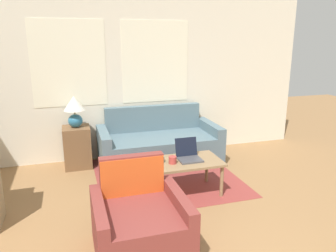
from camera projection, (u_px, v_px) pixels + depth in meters
wall_back at (119, 78)px, 5.23m from camera, size 6.41×0.06×2.60m
rug at (166, 176)px, 4.70m from camera, size 1.94×1.95×0.01m
couch at (158, 145)px, 5.22m from camera, size 1.86×0.89×0.86m
armchair at (139, 224)px, 3.02m from camera, size 0.82×0.82×0.83m
side_table at (77, 147)px, 5.00m from camera, size 0.40×0.40×0.63m
table_lamp at (74, 109)px, 4.84m from camera, size 0.31×0.31×0.47m
coffee_table at (179, 165)px, 4.09m from camera, size 1.08×0.56×0.44m
laptop at (189, 155)px, 4.14m from camera, size 0.29×0.30×0.25m
cup_navy at (173, 160)px, 4.00m from camera, size 0.10×0.10×0.09m
cup_yellow at (161, 159)px, 4.04m from camera, size 0.08×0.08×0.07m
snack_bowl at (150, 165)px, 3.87m from camera, size 0.15×0.15×0.06m
book_red at (148, 160)px, 4.08m from camera, size 0.19×0.17×0.04m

